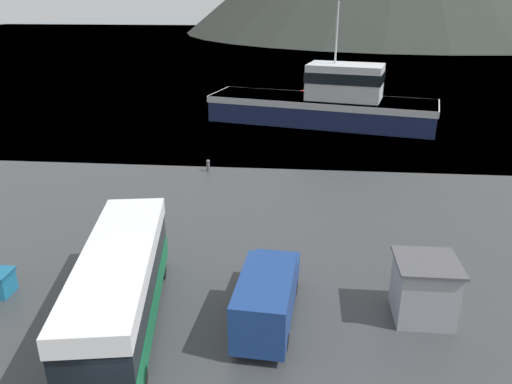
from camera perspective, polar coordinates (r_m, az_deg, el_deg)
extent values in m
plane|color=slate|center=(156.02, 3.65, 17.28)|extent=(240.00, 240.00, 0.00)
cube|color=#146B3D|center=(20.67, -14.97, -12.41)|extent=(4.25, 10.43, 1.03)
cube|color=black|center=(20.09, -15.28, -9.81)|extent=(4.16, 10.22, 1.17)
cube|color=white|center=(19.62, -15.55, -7.43)|extent=(4.25, 10.43, 0.73)
cube|color=black|center=(24.59, -13.22, -4.02)|extent=(2.24, 0.44, 1.58)
cylinder|color=black|center=(24.11, -16.14, -8.67)|extent=(0.45, 0.94, 0.90)
cylinder|color=black|center=(23.74, -10.70, -8.64)|extent=(0.45, 0.94, 0.90)
cylinder|color=black|center=(18.51, -20.40, -19.79)|extent=(0.45, 0.94, 0.90)
cylinder|color=black|center=(18.03, -12.99, -20.12)|extent=(0.45, 0.94, 0.90)
cube|color=navy|center=(19.56, 1.06, -12.38)|extent=(2.32, 4.37, 1.99)
cube|color=navy|center=(22.33, 2.21, -9.01)|extent=(2.14, 1.96, 1.09)
cube|color=black|center=(21.12, 1.93, -8.15)|extent=(1.71, 0.19, 0.70)
cylinder|color=black|center=(22.52, -0.19, -10.33)|extent=(0.27, 0.71, 0.70)
cylinder|color=black|center=(22.34, 4.43, -10.70)|extent=(0.27, 0.71, 0.70)
cylinder|color=black|center=(19.50, -2.11, -16.12)|extent=(0.27, 0.71, 0.70)
cylinder|color=black|center=(19.29, 3.34, -16.65)|extent=(0.27, 0.71, 0.70)
cube|color=#19234C|center=(51.29, 7.43, 9.23)|extent=(22.89, 10.88, 2.58)
cube|color=silver|center=(51.10, 7.48, 10.29)|extent=(23.12, 10.99, 0.64)
cube|color=silver|center=(50.35, 10.12, 12.30)|extent=(7.85, 5.64, 3.37)
cube|color=black|center=(50.28, 10.15, 12.86)|extent=(8.01, 5.79, 1.01)
cylinder|color=#B2B2B7|center=(50.00, 9.21, 17.52)|extent=(0.20, 0.20, 5.68)
cube|color=#93999E|center=(21.51, 18.63, -10.59)|extent=(2.25, 2.24, 2.43)
cube|color=#4C4C51|center=(20.87, 19.05, -7.62)|extent=(2.48, 2.46, 0.12)
cube|color=maroon|center=(59.91, 4.42, 10.42)|extent=(6.16, 7.97, 1.07)
cylinder|color=#4C4C51|center=(37.17, -5.49, 2.90)|extent=(0.25, 0.25, 0.67)
sphere|color=#4C4C51|center=(37.04, -5.52, 3.49)|extent=(0.28, 0.28, 0.28)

